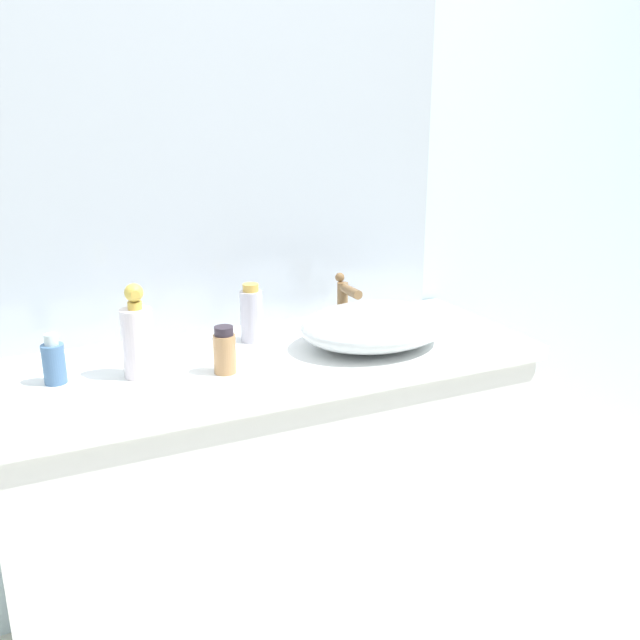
% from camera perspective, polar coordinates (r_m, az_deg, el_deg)
% --- Properties ---
extents(bathroom_wall_rear, '(6.00, 0.06, 2.60)m').
position_cam_1_polar(bathroom_wall_rear, '(2.02, -7.68, 11.92)').
color(bathroom_wall_rear, silver).
rests_on(bathroom_wall_rear, ground).
extents(vanity_counter, '(1.43, 0.54, 0.86)m').
position_cam_1_polar(vanity_counter, '(2.02, -4.04, -14.24)').
color(vanity_counter, white).
rests_on(vanity_counter, ground).
extents(wall_mirror_panel, '(1.30, 0.01, 1.10)m').
position_cam_1_polar(wall_mirror_panel, '(1.98, -7.58, 14.94)').
color(wall_mirror_panel, '#B2BCC6').
rests_on(wall_mirror_panel, vanity_counter).
extents(sink_basin, '(0.42, 0.32, 0.11)m').
position_cam_1_polar(sink_basin, '(1.87, 4.52, -0.49)').
color(sink_basin, silver).
rests_on(sink_basin, vanity_counter).
extents(faucet, '(0.03, 0.13, 0.16)m').
position_cam_1_polar(faucet, '(2.01, 2.06, 1.84)').
color(faucet, brown).
rests_on(faucet, vanity_counter).
extents(soap_dispenser, '(0.08, 0.08, 0.23)m').
position_cam_1_polar(soap_dispenser, '(1.70, -14.87, -1.43)').
color(soap_dispenser, silver).
rests_on(soap_dispenser, vanity_counter).
extents(lotion_bottle, '(0.06, 0.06, 0.12)m').
position_cam_1_polar(lotion_bottle, '(1.70, -7.90, -2.54)').
color(lotion_bottle, tan).
rests_on(lotion_bottle, vanity_counter).
extents(perfume_bottle, '(0.06, 0.06, 0.16)m').
position_cam_1_polar(perfume_bottle, '(1.91, -5.70, 0.47)').
color(perfume_bottle, silver).
rests_on(perfume_bottle, vanity_counter).
extents(spray_can, '(0.05, 0.05, 0.12)m').
position_cam_1_polar(spray_can, '(1.73, -21.17, -3.24)').
color(spray_can, '#486F9B').
rests_on(spray_can, vanity_counter).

